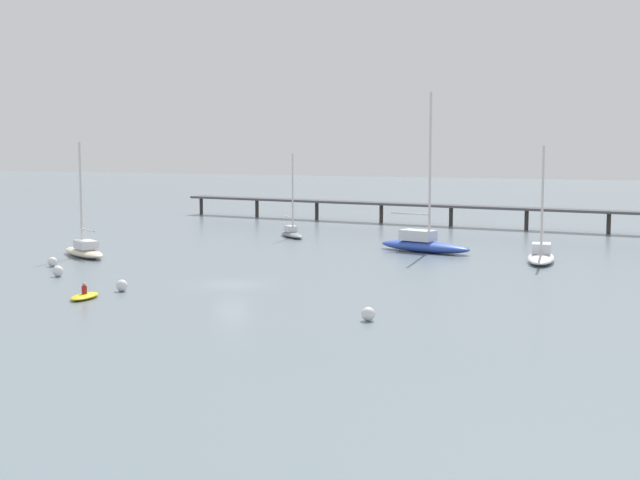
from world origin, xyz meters
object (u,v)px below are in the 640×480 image
object	(u,v)px
sailboat_blue	(423,243)
mooring_buoy_far	(58,271)
sailboat_cream	(84,249)
dinghy_yellow	(84,296)
pier	(526,202)
mooring_buoy_outer	(368,314)
mooring_buoy_inner	(122,286)
sailboat_white	(541,255)
mooring_buoy_near	(52,262)
sailboat_gray	(292,231)

from	to	relation	value
sailboat_blue	mooring_buoy_far	bearing A→B (deg)	-131.44
sailboat_cream	dinghy_yellow	size ratio (longest dim) A/B	3.39
pier	mooring_buoy_far	xyz separation A→B (m)	(-29.26, -52.29, -3.00)
pier	mooring_buoy_outer	xyz separation A→B (m)	(-0.49, -60.56, -3.01)
pier	mooring_buoy_inner	distance (m)	60.28
sailboat_blue	sailboat_cream	bearing A→B (deg)	-152.40
sailboat_cream	mooring_buoy_far	xyz separation A→B (m)	(5.51, -11.27, -0.24)
sailboat_blue	mooring_buoy_inner	xyz separation A→B (m)	(-14.38, -30.63, -0.49)
pier	dinghy_yellow	size ratio (longest dim) A/B	22.12
dinghy_yellow	sailboat_white	bearing A→B (deg)	48.81
sailboat_white	mooring_buoy_near	bearing A→B (deg)	-155.14
sailboat_white	mooring_buoy_outer	xyz separation A→B (m)	(-6.17, -31.01, -0.24)
sailboat_white	mooring_buoy_outer	distance (m)	31.62
pier	dinghy_yellow	bearing A→B (deg)	-109.34
pier	sailboat_gray	bearing A→B (deg)	-142.55
sailboat_gray	mooring_buoy_outer	size ratio (longest dim) A/B	11.03
sailboat_cream	mooring_buoy_far	bearing A→B (deg)	-63.93
sailboat_gray	sailboat_blue	size ratio (longest dim) A/B	0.61
sailboat_white	mooring_buoy_outer	bearing A→B (deg)	-101.25
mooring_buoy_far	mooring_buoy_outer	world-z (taller)	mooring_buoy_far
sailboat_blue	mooring_buoy_near	distance (m)	34.81
pier	sailboat_white	xyz separation A→B (m)	(5.69, -29.55, -2.78)
sailboat_gray	sailboat_cream	xyz separation A→B (m)	(-11.37, -23.10, 0.06)
sailboat_gray	dinghy_yellow	size ratio (longest dim) A/B	2.98
sailboat_blue	dinghy_yellow	distance (m)	37.35
sailboat_blue	dinghy_yellow	size ratio (longest dim) A/B	4.89
mooring_buoy_outer	pier	bearing A→B (deg)	89.54
dinghy_yellow	mooring_buoy_far	bearing A→B (deg)	135.89
mooring_buoy_inner	mooring_buoy_outer	size ratio (longest dim) A/B	1.00
pier	sailboat_blue	size ratio (longest dim) A/B	4.52
dinghy_yellow	mooring_buoy_near	distance (m)	17.52
dinghy_yellow	mooring_buoy_near	world-z (taller)	dinghy_yellow
mooring_buoy_far	mooring_buoy_outer	bearing A→B (deg)	-16.04
pier	sailboat_blue	world-z (taller)	sailboat_blue
mooring_buoy_far	mooring_buoy_near	world-z (taller)	mooring_buoy_far
sailboat_gray	sailboat_white	world-z (taller)	sailboat_white
mooring_buoy_far	mooring_buoy_inner	distance (m)	9.83
pier	mooring_buoy_near	distance (m)	58.21
sailboat_gray	sailboat_white	xyz separation A→B (m)	(29.09, -11.63, 0.04)
pier	mooring_buoy_far	world-z (taller)	pier
dinghy_yellow	mooring_buoy_outer	bearing A→B (deg)	-1.07
sailboat_blue	sailboat_gray	bearing A→B (deg)	155.00
sailboat_blue	mooring_buoy_inner	bearing A→B (deg)	-115.16
pier	mooring_buoy_outer	size ratio (longest dim) A/B	81.87
sailboat_cream	mooring_buoy_near	size ratio (longest dim) A/B	12.93
sailboat_gray	mooring_buoy_far	bearing A→B (deg)	-99.67
mooring_buoy_near	mooring_buoy_inner	size ratio (longest dim) A/B	0.97
sailboat_cream	mooring_buoy_far	distance (m)	12.55
mooring_buoy_near	mooring_buoy_inner	distance (m)	15.74
sailboat_blue	dinghy_yellow	xyz separation A→B (m)	(-15.07, -34.17, -0.72)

